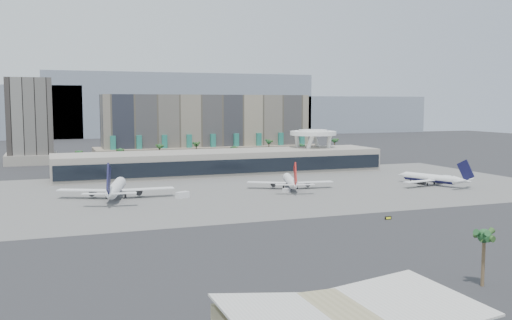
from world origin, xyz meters
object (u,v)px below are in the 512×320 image
object	(u,v)px
service_vehicle_b	(286,190)
taxiway_sign	(388,218)
airliner_left	(116,188)
airliner_right	(432,178)
service_vehicle_a	(183,195)
airliner_centre	(291,181)

from	to	relation	value
service_vehicle_b	taxiway_sign	distance (m)	62.87
airliner_left	service_vehicle_b	world-z (taller)	airliner_left
airliner_right	service_vehicle_a	distance (m)	113.29
airliner_centre	airliner_right	bearing A→B (deg)	6.34
airliner_left	service_vehicle_b	xyz separation A→B (m)	(68.19, -8.77, -3.23)
airliner_centre	service_vehicle_a	world-z (taller)	airliner_centre
airliner_left	service_vehicle_b	distance (m)	68.83
service_vehicle_a	service_vehicle_b	bearing A→B (deg)	-25.43
airliner_left	taxiway_sign	bearing A→B (deg)	-29.87
airliner_centre	taxiway_sign	bearing A→B (deg)	-70.46
airliner_left	taxiway_sign	world-z (taller)	airliner_left
service_vehicle_a	taxiway_sign	distance (m)	81.60
airliner_centre	airliner_right	size ratio (longest dim) A/B	1.07
airliner_right	taxiway_sign	size ratio (longest dim) A/B	15.17
airliner_right	airliner_centre	bearing A→B (deg)	146.87
airliner_left	airliner_centre	xyz separation A→B (m)	(73.51, -0.83, -0.67)
taxiway_sign	service_vehicle_b	bearing A→B (deg)	95.86
airliner_right	service_vehicle_a	size ratio (longest dim) A/B	6.91
service_vehicle_a	taxiway_sign	bearing A→B (deg)	-75.12
airliner_left	airliner_centre	bearing A→B (deg)	12.39
airliner_right	service_vehicle_b	world-z (taller)	airliner_right
airliner_left	airliner_right	world-z (taller)	airliner_left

